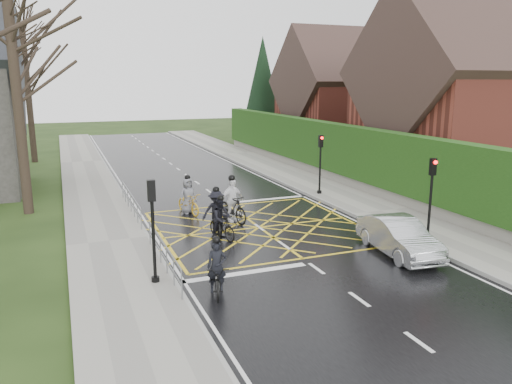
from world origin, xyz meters
TOP-DOWN VIEW (x-y plane):
  - ground at (0.00, 0.00)m, footprint 120.00×120.00m
  - road at (0.00, 0.00)m, footprint 9.00×80.00m
  - sidewalk_right at (6.00, 0.00)m, footprint 3.00×80.00m
  - sidewalk_left at (-6.00, 0.00)m, footprint 3.00×80.00m
  - stone_wall at (7.75, 6.00)m, footprint 0.50×38.00m
  - hedge at (7.75, 6.00)m, footprint 0.90×38.00m
  - house_near at (14.75, 4.00)m, footprint 11.80×9.80m
  - house_far at (14.75, 18.00)m, footprint 9.80×8.80m
  - conifer at (10.75, 26.00)m, footprint 4.60×4.60m
  - tree_near at (-9.00, 6.00)m, footprint 9.24×9.24m
  - tree_mid at (-10.00, 14.00)m, footprint 10.08×10.08m
  - tree_far at (-9.30, 22.00)m, footprint 8.40×8.40m
  - railing_south at (-4.65, -3.50)m, footprint 0.05×5.04m
  - railing_north at (-4.65, 4.00)m, footprint 0.05×6.04m
  - traffic_light_ne at (5.10, 4.20)m, footprint 0.24×0.31m
  - traffic_light_se at (5.10, -4.20)m, footprint 0.24×0.31m
  - traffic_light_sw at (-5.10, -4.50)m, footprint 0.24×0.31m
  - cyclist_rear at (-3.52, -5.61)m, footprint 1.06×1.83m
  - cyclist_back at (-1.91, -0.88)m, footprint 0.92×1.78m
  - cyclist_mid at (-1.85, -0.11)m, footprint 1.22×2.04m
  - cyclist_front at (-0.75, 1.21)m, footprint 1.18×2.13m
  - cyclist_lead at (-2.18, 3.24)m, footprint 1.09×1.95m
  - car at (3.32, -4.81)m, footprint 1.78×4.04m

SIDE VIEW (x-z plane):
  - ground at x=0.00m, z-range 0.00..0.00m
  - road at x=0.00m, z-range 0.00..0.01m
  - sidewalk_right at x=6.00m, z-range 0.00..0.15m
  - sidewalk_left at x=-6.00m, z-range 0.00..0.15m
  - stone_wall at x=7.75m, z-range 0.00..0.70m
  - cyclist_rear at x=-3.52m, z-range -0.30..1.39m
  - cyclist_lead at x=-2.18m, z-range -0.28..1.52m
  - car at x=3.32m, z-range 0.00..1.29m
  - cyclist_back at x=-1.91m, z-range -0.21..1.51m
  - cyclist_mid at x=-1.85m, z-range -0.26..1.64m
  - cyclist_front at x=-0.75m, z-range -0.27..1.79m
  - railing_south at x=-4.65m, z-range 0.27..1.29m
  - railing_north at x=-4.65m, z-range 0.27..1.30m
  - traffic_light_ne at x=5.10m, z-range 0.06..3.27m
  - traffic_light_se at x=5.10m, z-range 0.06..3.27m
  - traffic_light_sw at x=-5.10m, z-range 0.06..3.27m
  - hedge at x=7.75m, z-range 0.70..3.50m
  - house_far at x=14.75m, z-range -0.79..9.51m
  - house_near at x=14.75m, z-range -0.92..10.38m
  - conifer at x=10.75m, z-range -0.01..9.99m
  - tree_far at x=-9.30m, z-range 1.99..12.39m
  - tree_near at x=-9.00m, z-range 2.19..13.63m
  - tree_mid at x=-10.00m, z-range 2.39..14.87m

